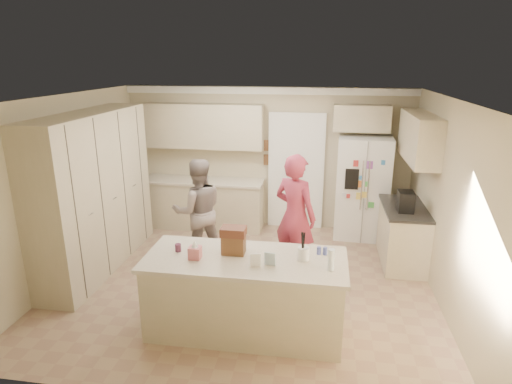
% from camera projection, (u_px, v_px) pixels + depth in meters
% --- Properties ---
extents(floor, '(5.20, 4.60, 0.02)m').
position_uv_depth(floor, '(245.00, 282.00, 6.16)').
color(floor, '#9A7F62').
rests_on(floor, ground).
extents(ceiling, '(5.20, 4.60, 0.02)m').
position_uv_depth(ceiling, '(244.00, 97.00, 5.38)').
color(ceiling, white).
rests_on(ceiling, wall_back).
extents(wall_back, '(5.20, 0.02, 2.60)m').
position_uv_depth(wall_back, '(267.00, 158.00, 7.94)').
color(wall_back, '#BFB391').
rests_on(wall_back, ground).
extents(wall_front, '(5.20, 0.02, 2.60)m').
position_uv_depth(wall_front, '(196.00, 279.00, 3.59)').
color(wall_front, '#BFB391').
rests_on(wall_front, ground).
extents(wall_left, '(0.02, 4.60, 2.60)m').
position_uv_depth(wall_left, '(66.00, 187.00, 6.15)').
color(wall_left, '#BFB391').
rests_on(wall_left, ground).
extents(wall_right, '(0.02, 4.60, 2.60)m').
position_uv_depth(wall_right, '(448.00, 205.00, 5.38)').
color(wall_right, '#BFB391').
rests_on(wall_right, ground).
extents(crown_back, '(5.20, 0.08, 0.12)m').
position_uv_depth(crown_back, '(267.00, 91.00, 7.53)').
color(crown_back, white).
rests_on(crown_back, wall_back).
extents(pantry_bank, '(0.60, 2.60, 2.35)m').
position_uv_depth(pantry_bank, '(95.00, 192.00, 6.33)').
color(pantry_bank, '#C4B697').
rests_on(pantry_bank, floor).
extents(back_base_cab, '(2.20, 0.60, 0.88)m').
position_uv_depth(back_base_cab, '(204.00, 204.00, 8.08)').
color(back_base_cab, '#C4B697').
rests_on(back_base_cab, floor).
extents(back_countertop, '(2.24, 0.63, 0.04)m').
position_uv_depth(back_countertop, '(203.00, 181.00, 7.93)').
color(back_countertop, beige).
rests_on(back_countertop, back_base_cab).
extents(back_upper_cab, '(2.20, 0.35, 0.80)m').
position_uv_depth(back_upper_cab, '(203.00, 126.00, 7.76)').
color(back_upper_cab, '#C4B697').
rests_on(back_upper_cab, wall_back).
extents(doorway_opening, '(0.90, 0.06, 2.10)m').
position_uv_depth(doorway_opening, '(296.00, 173.00, 7.91)').
color(doorway_opening, black).
rests_on(doorway_opening, floor).
extents(doorway_casing, '(1.02, 0.03, 2.22)m').
position_uv_depth(doorway_casing, '(296.00, 173.00, 7.88)').
color(doorway_casing, white).
rests_on(doorway_casing, floor).
extents(wall_frame_upper, '(0.15, 0.02, 0.20)m').
position_uv_depth(wall_frame_upper, '(268.00, 145.00, 7.83)').
color(wall_frame_upper, brown).
rests_on(wall_frame_upper, wall_back).
extents(wall_frame_lower, '(0.15, 0.02, 0.20)m').
position_uv_depth(wall_frame_lower, '(268.00, 160.00, 7.91)').
color(wall_frame_lower, brown).
rests_on(wall_frame_lower, wall_back).
extents(refrigerator, '(0.94, 0.75, 1.80)m').
position_uv_depth(refrigerator, '(362.00, 188.00, 7.51)').
color(refrigerator, white).
rests_on(refrigerator, floor).
extents(fridge_seam, '(0.02, 0.02, 1.78)m').
position_uv_depth(fridge_seam, '(364.00, 194.00, 7.17)').
color(fridge_seam, gray).
rests_on(fridge_seam, refrigerator).
extents(fridge_dispenser, '(0.22, 0.03, 0.35)m').
position_uv_depth(fridge_dispenser, '(352.00, 179.00, 7.12)').
color(fridge_dispenser, black).
rests_on(fridge_dispenser, refrigerator).
extents(fridge_handle_l, '(0.02, 0.02, 0.85)m').
position_uv_depth(fridge_handle_l, '(362.00, 185.00, 7.12)').
color(fridge_handle_l, silver).
rests_on(fridge_handle_l, refrigerator).
extents(fridge_handle_r, '(0.02, 0.02, 0.85)m').
position_uv_depth(fridge_handle_r, '(368.00, 186.00, 7.10)').
color(fridge_handle_r, silver).
rests_on(fridge_handle_r, refrigerator).
extents(over_fridge_cab, '(0.95, 0.35, 0.45)m').
position_uv_depth(over_fridge_cab, '(362.00, 118.00, 7.29)').
color(over_fridge_cab, '#C4B697').
rests_on(over_fridge_cab, wall_back).
extents(right_base_cab, '(0.60, 1.20, 0.88)m').
position_uv_depth(right_base_cab, '(402.00, 236.00, 6.63)').
color(right_base_cab, '#C4B697').
rests_on(right_base_cab, floor).
extents(right_countertop, '(0.63, 1.24, 0.04)m').
position_uv_depth(right_countertop, '(405.00, 208.00, 6.49)').
color(right_countertop, '#2D2B28').
rests_on(right_countertop, right_base_cab).
extents(right_upper_cab, '(0.35, 1.50, 0.70)m').
position_uv_depth(right_upper_cab, '(419.00, 137.00, 6.35)').
color(right_upper_cab, '#C4B697').
rests_on(right_upper_cab, wall_right).
extents(coffee_maker, '(0.22, 0.28, 0.30)m').
position_uv_depth(coffee_maker, '(406.00, 201.00, 6.26)').
color(coffee_maker, black).
rests_on(coffee_maker, right_countertop).
extents(island_base, '(2.20, 0.90, 0.88)m').
position_uv_depth(island_base, '(245.00, 296.00, 4.95)').
color(island_base, '#C4B697').
rests_on(island_base, floor).
extents(island_top, '(2.28, 0.96, 0.05)m').
position_uv_depth(island_top, '(245.00, 260.00, 4.82)').
color(island_top, beige).
rests_on(island_top, island_base).
extents(utensil_crock, '(0.13, 0.13, 0.15)m').
position_uv_depth(utensil_crock, '(303.00, 254.00, 4.74)').
color(utensil_crock, white).
rests_on(utensil_crock, island_top).
extents(tissue_box, '(0.13, 0.13, 0.14)m').
position_uv_depth(tissue_box, '(195.00, 253.00, 4.78)').
color(tissue_box, '#CD6971').
rests_on(tissue_box, island_top).
extents(tissue_plume, '(0.08, 0.08, 0.08)m').
position_uv_depth(tissue_plume, '(195.00, 244.00, 4.74)').
color(tissue_plume, white).
rests_on(tissue_plume, tissue_box).
extents(dollhouse_body, '(0.26, 0.18, 0.22)m').
position_uv_depth(dollhouse_body, '(234.00, 244.00, 4.89)').
color(dollhouse_body, brown).
rests_on(dollhouse_body, island_top).
extents(dollhouse_roof, '(0.28, 0.20, 0.10)m').
position_uv_depth(dollhouse_roof, '(233.00, 231.00, 4.85)').
color(dollhouse_roof, '#592D1E').
rests_on(dollhouse_roof, dollhouse_body).
extents(jam_jar, '(0.07, 0.07, 0.09)m').
position_uv_depth(jam_jar, '(178.00, 248.00, 4.96)').
color(jam_jar, '#59263F').
rests_on(jam_jar, island_top).
extents(greeting_card_a, '(0.12, 0.06, 0.16)m').
position_uv_depth(greeting_card_a, '(255.00, 260.00, 4.58)').
color(greeting_card_a, white).
rests_on(greeting_card_a, island_top).
extents(greeting_card_b, '(0.12, 0.05, 0.16)m').
position_uv_depth(greeting_card_b, '(270.00, 259.00, 4.60)').
color(greeting_card_b, silver).
rests_on(greeting_card_b, island_top).
extents(water_bottle, '(0.07, 0.07, 0.24)m').
position_uv_depth(water_bottle, '(331.00, 260.00, 4.49)').
color(water_bottle, silver).
rests_on(water_bottle, island_top).
extents(shaker_salt, '(0.05, 0.05, 0.09)m').
position_uv_depth(shaker_salt, '(319.00, 251.00, 4.88)').
color(shaker_salt, '#424D99').
rests_on(shaker_salt, island_top).
extents(shaker_pepper, '(0.05, 0.05, 0.09)m').
position_uv_depth(shaker_pepper, '(325.00, 251.00, 4.87)').
color(shaker_pepper, '#424D99').
rests_on(shaker_pepper, island_top).
extents(teen_boy, '(0.98, 0.90, 1.64)m').
position_uv_depth(teen_boy, '(198.00, 211.00, 6.60)').
color(teen_boy, gray).
rests_on(teen_boy, floor).
extents(teen_girl, '(0.79, 0.71, 1.82)m').
position_uv_depth(teen_girl, '(295.00, 216.00, 6.13)').
color(teen_girl, '#A53447').
rests_on(teen_girl, floor).
extents(fridge_magnets, '(0.76, 0.02, 1.44)m').
position_uv_depth(fridge_magnets, '(364.00, 194.00, 7.16)').
color(fridge_magnets, tan).
rests_on(fridge_magnets, refrigerator).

